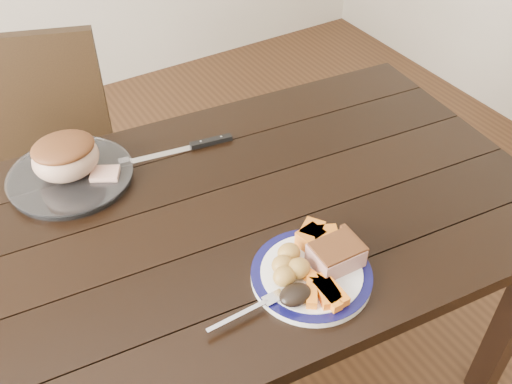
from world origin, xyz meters
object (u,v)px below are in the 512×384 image
dining_table (225,241)px  carving_knife (198,145)px  roast_joint (66,158)px  dinner_plate (311,275)px  serving_platter (71,177)px  pork_slice (336,255)px  chair_far (49,162)px  fork (252,309)px

dining_table → carving_knife: bearing=75.8°
roast_joint → carving_knife: (0.35, -0.04, -0.07)m
dinner_plate → serving_platter: serving_platter is taller
pork_slice → carving_knife: 0.56m
pork_slice → carving_knife: (-0.05, 0.55, -0.04)m
pork_slice → chair_far: bearing=111.3°
serving_platter → carving_knife: size_ratio=0.98×
dining_table → roast_joint: bearing=130.8°
serving_platter → fork: fork is taller
chair_far → serving_platter: 0.48m
carving_knife → dinner_plate: bearing=-81.0°
dining_table → fork: bearing=-108.0°
chair_far → serving_platter: size_ratio=2.98×
pork_slice → fork: 0.22m
carving_knife → dining_table: bearing=-94.8°
roast_joint → dinner_plate: bearing=-60.0°
serving_platter → roast_joint: size_ratio=1.86×
roast_joint → carving_knife: size_ratio=0.53×
pork_slice → dining_table: bearing=114.1°
serving_platter → fork: (0.18, -0.61, 0.01)m
dinner_plate → roast_joint: (-0.34, 0.59, 0.06)m
chair_far → pork_slice: chair_far is taller
pork_slice → carving_knife: pork_slice is taller
dining_table → chair_far: 0.79m
pork_slice → serving_platter: bearing=123.8°
roast_joint → pork_slice: bearing=-56.2°
dinner_plate → roast_joint: bearing=120.0°
dinner_plate → pork_slice: size_ratio=2.51×
dining_table → carving_knife: carving_knife is taller
dinner_plate → fork: (-0.16, -0.02, 0.01)m
chair_far → roast_joint: chair_far is taller
pork_slice → fork: bearing=-176.6°
chair_far → pork_slice: bearing=131.1°
dinner_plate → serving_platter: size_ratio=0.84×
chair_far → dining_table: bearing=130.1°
dinner_plate → carving_knife: size_ratio=0.82×
chair_far → roast_joint: size_ratio=5.54×
dining_table → roast_joint: (-0.28, 0.32, 0.16)m
pork_slice → carving_knife: size_ratio=0.33×
dining_table → serving_platter: serving_platter is taller
dinner_plate → chair_far: bearing=108.4°
serving_platter → carving_knife: (0.35, -0.04, -0.00)m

